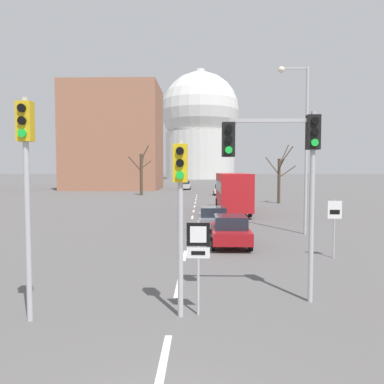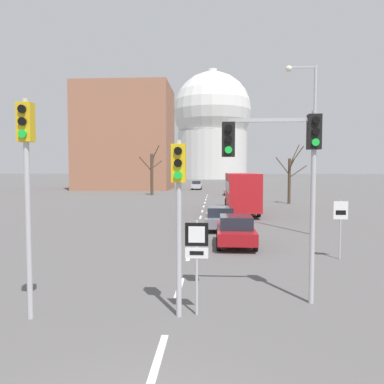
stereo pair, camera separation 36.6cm
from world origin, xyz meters
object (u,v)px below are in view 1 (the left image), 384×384
at_px(street_lamp_right, 302,135).
at_px(sedan_far_left, 213,218).
at_px(traffic_signal_near_left, 26,167).
at_px(traffic_signal_near_right, 284,158).
at_px(route_sign_post, 198,251).
at_px(speed_limit_sign, 334,219).
at_px(sedan_near_right, 186,185).
at_px(sedan_mid_centre, 220,190).
at_px(sedan_near_left, 230,230).
at_px(city_bus, 232,189).
at_px(traffic_signal_centre_tall, 180,194).

bearing_deg(street_lamp_right, sedan_far_left, 163.03).
height_order(traffic_signal_near_left, traffic_signal_near_right, traffic_signal_near_left).
height_order(traffic_signal_near_left, route_sign_post, traffic_signal_near_left).
xyz_separation_m(traffic_signal_near_left, traffic_signal_near_right, (6.58, 1.54, 0.29)).
distance_m(speed_limit_sign, sedan_near_right, 57.93).
bearing_deg(sedan_mid_centre, sedan_near_left, -91.92).
height_order(street_lamp_right, city_bus, street_lamp_right).
relative_size(traffic_signal_near_left, traffic_signal_near_right, 1.02).
bearing_deg(traffic_signal_centre_tall, sedan_near_left, 77.83).
xyz_separation_m(sedan_mid_centre, city_bus, (0.02, -23.56, 1.23)).
relative_size(traffic_signal_near_right, speed_limit_sign, 2.15).
bearing_deg(city_bus, traffic_signal_near_right, -91.09).
bearing_deg(traffic_signal_near_right, route_sign_post, -156.15).
height_order(sedan_near_left, sedan_far_left, sedan_near_left).
relative_size(traffic_signal_near_left, street_lamp_right, 0.57).
distance_m(sedan_near_left, sedan_near_right, 54.95).
xyz_separation_m(traffic_signal_centre_tall, street_lamp_right, (6.38, 12.66, 2.64)).
bearing_deg(traffic_signal_centre_tall, street_lamp_right, 63.27).
relative_size(route_sign_post, sedan_near_left, 0.63).
relative_size(traffic_signal_near_left, sedan_near_left, 1.42).
relative_size(traffic_signal_near_left, city_bus, 0.51).
bearing_deg(traffic_signal_near_left, speed_limit_sign, 35.00).
relative_size(sedan_near_left, city_bus, 0.36).
bearing_deg(route_sign_post, traffic_signal_near_right, 23.85).
xyz_separation_m(traffic_signal_near_right, sedan_mid_centre, (0.42, 46.49, -3.30)).
relative_size(sedan_near_left, sedan_far_left, 0.97).
xyz_separation_m(traffic_signal_near_right, sedan_near_left, (-0.88, 7.91, -3.34)).
bearing_deg(sedan_mid_centre, speed_limit_sign, -85.89).
bearing_deg(traffic_signal_near_right, traffic_signal_near_left, -166.80).
bearing_deg(sedan_far_left, sedan_near_left, -82.39).
distance_m(traffic_signal_near_right, sedan_near_left, 8.63).
distance_m(street_lamp_right, sedan_far_left, 7.36).
height_order(route_sign_post, city_bus, city_bus).
bearing_deg(traffic_signal_near_right, traffic_signal_centre_tall, -157.65).
bearing_deg(traffic_signal_centre_tall, route_sign_post, 13.92).
distance_m(traffic_signal_near_right, street_lamp_right, 12.15).
bearing_deg(sedan_far_left, route_sign_post, -93.33).
bearing_deg(sedan_near_right, traffic_signal_centre_tall, -87.66).
bearing_deg(traffic_signal_near_right, sedan_near_left, 96.31).
height_order(traffic_signal_near_left, sedan_mid_centre, traffic_signal_near_left).
xyz_separation_m(traffic_signal_near_left, sedan_near_left, (5.71, 9.46, -3.05)).
xyz_separation_m(traffic_signal_near_right, route_sign_post, (-2.38, -1.05, -2.43)).
xyz_separation_m(street_lamp_right, city_bus, (-3.10, 11.44, -3.76)).
bearing_deg(sedan_far_left, sedan_mid_centre, 86.61).
xyz_separation_m(street_lamp_right, sedan_mid_centre, (-3.12, 35.00, -4.99)).
bearing_deg(sedan_near_right, sedan_near_left, -85.23).
xyz_separation_m(traffic_signal_near_right, sedan_near_right, (-5.44, 62.68, -3.23)).
distance_m(speed_limit_sign, sedan_far_left, 9.13).
bearing_deg(city_bus, street_lamp_right, -74.82).
relative_size(street_lamp_right, sedan_near_right, 2.12).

